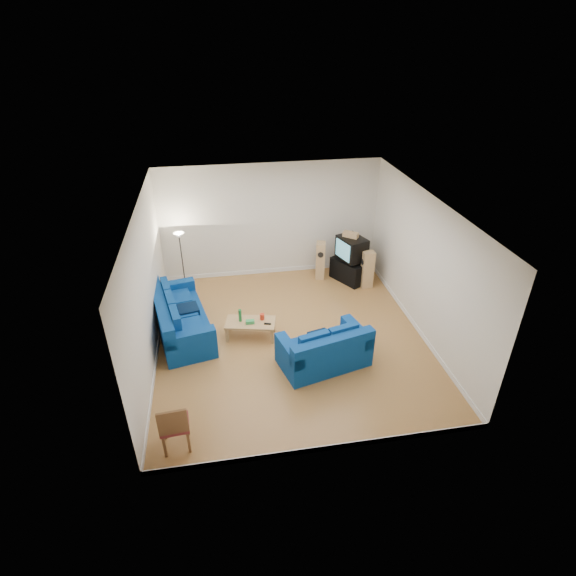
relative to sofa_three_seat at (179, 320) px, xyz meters
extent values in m
cube|color=brown|center=(2.52, -0.63, -0.36)|extent=(6.00, 6.50, 0.01)
cube|color=white|center=(2.52, -0.63, 2.84)|extent=(6.00, 6.50, 0.01)
cube|color=silver|center=(2.52, 2.62, 1.24)|extent=(6.00, 0.01, 3.20)
cube|color=silver|center=(2.52, -3.88, 1.24)|extent=(6.00, 0.01, 3.20)
cube|color=silver|center=(-0.48, -0.63, 1.24)|extent=(0.01, 6.50, 3.20)
cube|color=silver|center=(5.52, -0.63, 1.24)|extent=(0.01, 6.50, 3.20)
cube|color=white|center=(2.52, 2.61, -0.30)|extent=(6.00, 0.02, 0.12)
cube|color=white|center=(2.52, -3.87, -0.30)|extent=(6.00, 0.02, 0.12)
cube|color=white|center=(-0.47, -0.63, -0.30)|extent=(0.02, 6.50, 0.12)
cube|color=white|center=(5.51, -0.63, -0.30)|extent=(0.02, 6.50, 0.12)
cube|color=navy|center=(0.07, 0.01, -0.12)|extent=(1.57, 2.66, 0.48)
cube|color=navy|center=(-0.34, -0.07, 0.36)|extent=(0.76, 2.49, 0.49)
cube|color=navy|center=(-0.17, 1.11, 0.25)|extent=(1.10, 0.47, 0.27)
cube|color=navy|center=(0.30, -1.08, 0.25)|extent=(1.10, 0.47, 0.27)
cube|color=black|center=(0.23, 0.05, 0.23)|extent=(0.54, 0.54, 0.14)
cube|color=navy|center=(3.04, -1.62, -0.13)|extent=(2.01, 1.43, 0.45)
cube|color=navy|center=(3.14, -2.00, 0.32)|extent=(1.82, 0.67, 0.46)
cube|color=navy|center=(2.27, -1.81, 0.22)|extent=(0.48, 1.04, 0.26)
cube|color=navy|center=(3.81, -1.43, 0.22)|extent=(0.48, 1.04, 0.26)
cube|color=black|center=(3.00, -1.46, 0.20)|extent=(0.52, 0.52, 0.13)
cube|color=tan|center=(1.62, -0.42, 0.03)|extent=(1.22, 0.79, 0.05)
cube|color=tan|center=(1.07, -0.53, -0.18)|extent=(0.07, 0.07, 0.36)
cube|color=tan|center=(1.17, -0.08, -0.18)|extent=(0.07, 0.07, 0.36)
cube|color=tan|center=(2.07, -0.76, -0.18)|extent=(0.07, 0.07, 0.36)
cube|color=tan|center=(2.17, -0.30, -0.18)|extent=(0.07, 0.07, 0.36)
cylinder|color=#197233|center=(1.40, -0.35, 0.20)|extent=(0.08, 0.08, 0.30)
cube|color=green|center=(1.60, -0.48, 0.09)|extent=(0.20, 0.11, 0.08)
cylinder|color=red|center=(1.89, -0.37, 0.12)|extent=(0.12, 0.12, 0.14)
cube|color=black|center=(1.99, -0.58, 0.06)|extent=(0.17, 0.09, 0.02)
cube|color=black|center=(4.60, 1.79, -0.05)|extent=(0.98, 1.15, 0.61)
cube|color=black|center=(4.59, 1.74, 0.30)|extent=(0.49, 0.49, 0.09)
cube|color=black|center=(4.62, 1.77, 0.65)|extent=(0.80, 0.93, 0.61)
cube|color=teal|center=(4.34, 1.67, 0.65)|extent=(0.22, 0.60, 0.49)
cube|color=tan|center=(4.58, 1.82, 1.02)|extent=(0.42, 0.39, 0.14)
cube|color=tan|center=(3.83, 2.07, 0.18)|extent=(0.32, 0.37, 1.08)
cylinder|color=black|center=(3.79, 1.91, 0.44)|extent=(0.16, 0.06, 0.16)
cube|color=tan|center=(4.97, 1.36, 0.17)|extent=(0.32, 0.26, 1.05)
cylinder|color=black|center=(4.81, 1.35, 0.42)|extent=(0.03, 0.16, 0.16)
cylinder|color=black|center=(0.07, 2.07, -0.34)|extent=(0.21, 0.21, 0.03)
cylinder|color=black|center=(0.07, 2.07, 0.44)|extent=(0.03, 0.03, 1.54)
cone|color=white|center=(0.07, 2.07, 1.23)|extent=(0.28, 0.28, 0.12)
cube|color=brown|center=(-0.11, -3.54, -0.12)|extent=(0.05, 0.05, 0.48)
cube|color=brown|center=(-0.14, -3.15, -0.12)|extent=(0.05, 0.05, 0.48)
cube|color=brown|center=(0.28, -3.51, -0.12)|extent=(0.05, 0.05, 0.48)
cube|color=brown|center=(0.25, -3.12, -0.12)|extent=(0.05, 0.05, 0.48)
cube|color=maroon|center=(0.07, -3.33, 0.14)|extent=(0.52, 0.52, 0.07)
cube|color=brown|center=(0.09, -3.54, 0.40)|extent=(0.48, 0.08, 0.48)
camera|label=1|loc=(1.04, -8.87, 5.86)|focal=28.00mm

